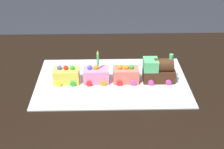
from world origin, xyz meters
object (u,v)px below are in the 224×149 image
Objects in this scene: cake_locomotive at (159,70)px; cake_car_tanker_bubblegum at (96,75)px; dining_table at (130,101)px; birthday_candle at (98,58)px; cake_car_flatbed_coral at (126,75)px; cake_car_gondola_lemon at (66,75)px.

cake_locomotive reaches higher than cake_car_tanker_bubblegum.
cake_locomotive reaches higher than dining_table.
birthday_candle reaches higher than cake_car_tanker_bubblegum.
birthday_candle is (-0.01, -0.00, 0.07)m from cake_car_tanker_bubblegum.
cake_car_gondola_lemon is (0.24, 0.00, 0.00)m from cake_car_flatbed_coral.
cake_car_gondola_lemon is (0.26, 0.02, 0.14)m from dining_table.
cake_car_flatbed_coral is 1.00× the size of cake_car_tanker_bubblegum.
dining_table is 0.29m from cake_car_gondola_lemon.
dining_table is 0.25m from birthday_candle.
cake_car_gondola_lemon is (0.12, 0.00, 0.00)m from cake_car_tanker_bubblegum.
birthday_candle reaches higher than cake_car_flatbed_coral.
birthday_candle is at bearing -0.00° from cake_car_flatbed_coral.
cake_car_tanker_bubblegum is (0.25, 0.00, -0.02)m from cake_locomotive.
dining_table is 14.00× the size of cake_car_tanker_bubblegum.
dining_table is at bearing -12.00° from cake_locomotive.
cake_car_flatbed_coral is 0.13m from birthday_candle.
cake_car_tanker_bubblegum and cake_car_gondola_lemon have the same top height.
cake_car_flatbed_coral is at bearing 180.00° from cake_car_gondola_lemon.
birthday_candle is (0.11, -0.00, 0.07)m from cake_car_flatbed_coral.
cake_car_tanker_bubblegum is at bearing -180.00° from cake_car_gondola_lemon.
birthday_candle is (-0.13, -0.00, 0.07)m from cake_car_gondola_lemon.
cake_locomotive is 2.15× the size of birthday_candle.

